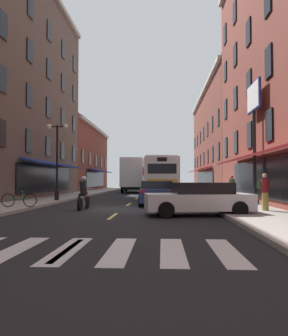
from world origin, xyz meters
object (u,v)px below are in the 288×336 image
Objects in this scene: pedestrian_mid at (232,188)px; street_lamp_twin at (57,158)px; sedan_far at (199,199)px; billboard_sign at (254,114)px; sedan_near at (157,193)px; bicycle_near at (19,200)px; box_truck at (133,175)px; sedan_mid at (142,185)px; motorcycle_rider at (84,195)px; transit_bus at (160,177)px; pedestrian_near at (265,191)px.

pedestrian_mid is 11.39m from street_lamp_twin.
billboard_sign is at bearing 52.80° from sedan_far.
pedestrian_mid reaches higher than sedan_far.
street_lamp_twin is at bearing 166.12° from billboard_sign.
bicycle_near is at bearing -152.77° from sedan_near.
box_truck is at bearing 101.03° from sedan_far.
pedestrian_mid is (2.85, 7.41, 0.26)m from sedan_far.
bicycle_near is 1.07× the size of pedestrian_mid.
sedan_far is 7.94m from pedestrian_mid.
box_truck is 12.21m from sedan_mid.
sedan_far is (1.83, -5.61, -0.02)m from sedan_near.
box_truck is 3.63× the size of motorcycle_rider.
transit_bus is at bearing 96.00° from sedan_far.
sedan_near is at bearing 108.03° from sedan_far.
bicycle_near is at bearing -91.44° from street_lamp_twin.
pedestrian_mid is at bearing 104.29° from billboard_sign.
street_lamp_twin reaches higher than box_truck.
sedan_mid reaches higher than sedan_far.
billboard_sign is at bearing -64.68° from transit_bus.
transit_bus is at bearing -82.03° from sedan_mid.
sedan_far is at bearing -71.97° from sedan_near.
billboard_sign reaches higher than street_lamp_twin.
sedan_mid is 36.70m from pedestrian_near.
street_lamp_twin is at bearing -84.69° from pedestrian_near.
sedan_mid reaches higher than sedan_near.
bicycle_near is 0.34× the size of street_lamp_twin.
box_truck reaches higher than sedan_near.
pedestrian_near reaches higher than bicycle_near.
transit_bus is 2.53× the size of sedan_near.
billboard_sign reaches higher than motorcycle_rider.
motorcycle_rider is 0.42× the size of street_lamp_twin.
billboard_sign is 7.00m from sedan_near.
pedestrian_mid is at bearing 24.75° from bicycle_near.
transit_bus is at bearing 74.18° from motorcycle_rider.
box_truck reaches higher than transit_bus.
pedestrian_mid is at bearing 30.90° from motorcycle_rider.
billboard_sign is 13.14m from bicycle_near.
sedan_far is at bearing -16.38° from pedestrian_mid.
billboard_sign is at bearing -9.81° from sedan_near.
bicycle_near is (-3.69, -22.53, -1.49)m from box_truck.
sedan_far is at bearing -82.86° from sedan_mid.
billboard_sign reaches higher than sedan_far.
sedan_near is 5.90m from sedan_far.
box_truck reaches higher than sedan_mid.
box_truck is 17.46m from street_lamp_twin.
box_truck reaches higher than bicycle_near.
motorcycle_rider is at bearing -91.28° from sedan_mid.
transit_bus is 10.10m from sedan_near.
transit_bus is at bearing -146.70° from pedestrian_mid.
sedan_mid is (0.20, 12.14, -1.27)m from box_truck.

